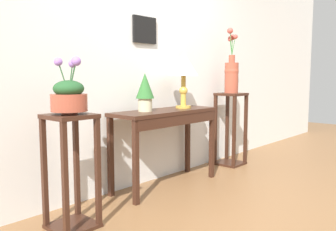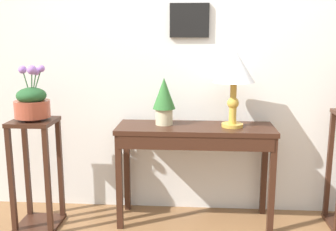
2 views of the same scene
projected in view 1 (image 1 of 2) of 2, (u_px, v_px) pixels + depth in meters
ground_plane at (286, 223)px, 2.71m from camera, size 12.00×12.00×0.01m
back_wall_with_art at (140, 47)px, 3.60m from camera, size 9.00×0.13×2.80m
console_table at (167, 122)px, 3.52m from camera, size 1.19×0.40×0.77m
table_lamp at (183, 67)px, 3.68m from camera, size 0.31×0.31×0.58m
potted_plant_on_console at (145, 90)px, 3.35m from camera, size 0.17×0.17×0.36m
pedestal_stand_left at (71, 172)px, 2.57m from camera, size 0.31×0.31×0.84m
planter_bowl_wide_left at (69, 95)px, 2.51m from camera, size 0.26×0.26×0.40m
pedestal_stand_right at (230, 129)px, 4.43m from camera, size 0.31×0.31×0.90m
flower_vase_tall_right at (232, 72)px, 4.36m from camera, size 0.19×0.17×0.78m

